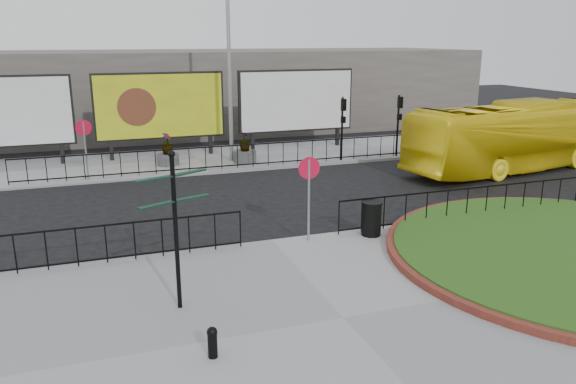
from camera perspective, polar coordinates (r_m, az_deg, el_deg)
name	(u,v)px	position (r m, az deg, el deg)	size (l,w,h in m)	color
ground	(271,243)	(16.45, -1.69, -5.24)	(90.00, 90.00, 0.00)	black
pavement_near	(343,320)	(12.17, 5.63, -12.83)	(30.00, 10.00, 0.12)	gray
pavement_far	(197,160)	(27.68, -9.24, 3.25)	(44.00, 6.00, 0.12)	gray
railing_near_left	(46,250)	(15.34, -23.34, -5.46)	(10.00, 0.10, 1.10)	black
railing_near_right	(467,203)	(18.89, 17.74, -1.10)	(9.00, 0.10, 1.10)	black
railing_far	(230,157)	(25.16, -5.95, 3.57)	(18.00, 0.10, 1.10)	black
speed_sign_far	(84,136)	(24.40, -19.98, 5.34)	(0.64, 0.07, 2.47)	gray
speed_sign_near	(309,180)	(15.84, 2.14, 1.20)	(0.64, 0.07, 2.47)	gray
billboard_mid	(160,106)	(28.01, -12.87, 8.48)	(6.20, 0.31, 4.10)	black
billboard_right	(296,101)	(29.62, 0.85, 9.22)	(6.20, 0.31, 4.10)	black
lamp_post	(229,60)	(26.42, -5.99, 13.23)	(0.74, 0.18, 9.23)	gray
signal_pole_a	(343,119)	(26.73, 5.58, 7.39)	(0.22, 0.26, 3.00)	black
signal_pole_b	(399,116)	(28.11, 11.20, 7.57)	(0.22, 0.26, 3.00)	black
building_backdrop	(167,91)	(37.12, -12.21, 9.99)	(40.00, 10.00, 5.00)	#68605B
fingerpost_sign	(175,216)	(11.94, -11.42, -2.36)	(1.59, 0.84, 3.48)	black
bollard	(212,341)	(10.70, -7.69, -14.75)	(0.20, 0.20, 0.61)	black
litter_bin	(372,218)	(16.79, 8.48, -2.66)	(0.62, 0.62, 1.03)	black
bus	(515,137)	(27.11, 22.05, 5.24)	(2.57, 11.00, 3.07)	yellow
planter_a	(168,154)	(26.38, -12.11, 3.82)	(0.99, 0.99, 1.49)	#4C4C4F
planter_b	(245,152)	(26.45, -4.39, 4.05)	(1.06, 1.06, 1.48)	#4C4C4F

